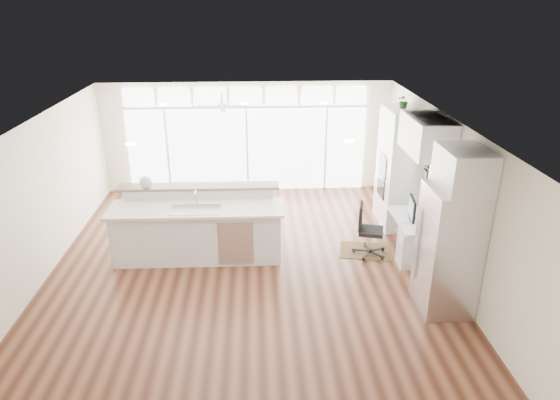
{
  "coord_description": "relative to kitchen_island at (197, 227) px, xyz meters",
  "views": [
    {
      "loc": [
        0.2,
        -7.94,
        4.6
      ],
      "look_at": [
        0.64,
        0.6,
        1.07
      ],
      "focal_mm": 32.0,
      "sensor_mm": 36.0,
      "label": 1
    }
  ],
  "objects": [
    {
      "name": "potted_plant",
      "position": [
        4.07,
        1.36,
        1.99
      ],
      "size": [
        0.31,
        0.33,
        0.23
      ],
      "primitive_type": "imported",
      "rotation": [
        0.0,
        0.0,
        -0.13
      ],
      "color": "#255726",
      "rests_on": "oven_cabinet"
    },
    {
      "name": "fishbowl",
      "position": [
        -0.95,
        0.41,
        0.75
      ],
      "size": [
        0.27,
        0.27,
        0.24
      ],
      "primitive_type": "sphere",
      "rotation": [
        0.0,
        0.0,
        -0.13
      ],
      "color": "silver",
      "rests_on": "kitchen_island"
    },
    {
      "name": "upper_cabinets",
      "position": [
        4.07,
        -0.14,
        1.72
      ],
      "size": [
        0.64,
        1.3,
        0.64
      ],
      "primitive_type": "cube",
      "color": "white",
      "rests_on": "wall_right"
    },
    {
      "name": "fridge_cabinet",
      "position": [
        4.07,
        -1.79,
        1.67
      ],
      "size": [
        0.64,
        0.9,
        0.6
      ],
      "primitive_type": "cube",
      "color": "white",
      "rests_on": "wall_right"
    },
    {
      "name": "floor",
      "position": [
        0.9,
        -0.44,
        -0.64
      ],
      "size": [
        7.0,
        8.0,
        0.02
      ],
      "primitive_type": "cube",
      "color": "#402013",
      "rests_on": "ground"
    },
    {
      "name": "ceiling",
      "position": [
        0.9,
        -0.44,
        2.07
      ],
      "size": [
        7.0,
        8.0,
        0.02
      ],
      "primitive_type": "cube",
      "color": "white",
      "rests_on": "wall_back"
    },
    {
      "name": "ceiling_fan",
      "position": [
        0.4,
        2.36,
        1.85
      ],
      "size": [
        1.16,
        1.16,
        0.32
      ],
      "primitive_type": "cube",
      "color": "white",
      "rests_on": "ceiling"
    },
    {
      "name": "desk_nook",
      "position": [
        4.03,
        -0.14,
        -0.25
      ],
      "size": [
        0.72,
        1.3,
        0.76
      ],
      "primitive_type": "cube",
      "color": "white",
      "rests_on": "floor"
    },
    {
      "name": "wall_front",
      "position": [
        0.9,
        -4.44,
        0.72
      ],
      "size": [
        7.0,
        0.04,
        2.7
      ],
      "primitive_type": "cube",
      "color": "white",
      "rests_on": "floor"
    },
    {
      "name": "desk_window",
      "position": [
        4.36,
        -0.14,
        0.92
      ],
      "size": [
        0.04,
        0.85,
        0.85
      ],
      "primitive_type": "cube",
      "color": "white",
      "rests_on": "wall_right"
    },
    {
      "name": "transom_row",
      "position": [
        0.9,
        3.5,
        1.75
      ],
      "size": [
        5.9,
        0.06,
        0.4
      ],
      "primitive_type": "cube",
      "color": "white",
      "rests_on": "wall_back"
    },
    {
      "name": "glass_wall",
      "position": [
        0.9,
        3.5,
        0.42
      ],
      "size": [
        5.8,
        0.06,
        2.08
      ],
      "primitive_type": "cube",
      "color": "white",
      "rests_on": "wall_back"
    },
    {
      "name": "kitchen_island",
      "position": [
        0.0,
        0.0,
        0.0
      ],
      "size": [
        3.19,
        1.23,
        1.26
      ],
      "primitive_type": "cube",
      "rotation": [
        0.0,
        0.0,
        -0.01
      ],
      "color": "white",
      "rests_on": "floor"
    },
    {
      "name": "wall_left",
      "position": [
        -2.6,
        -0.44,
        0.72
      ],
      "size": [
        0.04,
        8.0,
        2.7
      ],
      "primitive_type": "cube",
      "color": "white",
      "rests_on": "floor"
    },
    {
      "name": "wall_back",
      "position": [
        0.9,
        3.56,
        0.72
      ],
      "size": [
        7.0,
        0.04,
        2.7
      ],
      "primitive_type": "cube",
      "color": "white",
      "rests_on": "floor"
    },
    {
      "name": "framed_photos",
      "position": [
        4.36,
        0.48,
        0.77
      ],
      "size": [
        0.06,
        0.22,
        0.8
      ],
      "primitive_type": "cube",
      "color": "black",
      "rests_on": "wall_right"
    },
    {
      "name": "wall_right",
      "position": [
        4.4,
        -0.44,
        0.72
      ],
      "size": [
        0.04,
        8.0,
        2.7
      ],
      "primitive_type": "cube",
      "color": "white",
      "rests_on": "floor"
    },
    {
      "name": "refrigerator",
      "position": [
        4.01,
        -1.79,
        0.37
      ],
      "size": [
        0.76,
        0.9,
        2.0
      ],
      "primitive_type": "cube",
      "color": "silver",
      "rests_on": "floor"
    },
    {
      "name": "keyboard",
      "position": [
        3.78,
        -0.14,
        0.14
      ],
      "size": [
        0.13,
        0.31,
        0.02
      ],
      "primitive_type": "cube",
      "rotation": [
        0.0,
        0.0,
        0.06
      ],
      "color": "white",
      "rests_on": "desk_nook"
    },
    {
      "name": "recessed_lights",
      "position": [
        0.9,
        -0.24,
        2.05
      ],
      "size": [
        3.4,
        3.0,
        0.02
      ],
      "primitive_type": "cube",
      "color": "silver",
      "rests_on": "ceiling"
    },
    {
      "name": "oven_cabinet",
      "position": [
        4.07,
        1.36,
        0.62
      ],
      "size": [
        0.64,
        1.2,
        2.5
      ],
      "primitive_type": "cube",
      "color": "white",
      "rests_on": "floor"
    },
    {
      "name": "monitor",
      "position": [
        3.95,
        -0.14,
        0.35
      ],
      "size": [
        0.16,
        0.53,
        0.44
      ],
      "primitive_type": "cube",
      "rotation": [
        0.0,
        0.0,
        -0.14
      ],
      "color": "black",
      "rests_on": "desk_nook"
    },
    {
      "name": "rug",
      "position": [
        3.19,
        0.07,
        -0.62
      ],
      "size": [
        1.1,
        0.89,
        0.01
      ],
      "primitive_type": "cube",
      "rotation": [
        0.0,
        0.0,
        -0.2
      ],
      "color": "#372411",
      "rests_on": "floor"
    },
    {
      "name": "office_chair",
      "position": [
        3.24,
        -0.06,
        -0.13
      ],
      "size": [
        0.63,
        0.61,
        1.01
      ],
      "primitive_type": "cube",
      "rotation": [
        0.0,
        0.0,
        -0.26
      ],
      "color": "black",
      "rests_on": "floor"
    }
  ]
}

